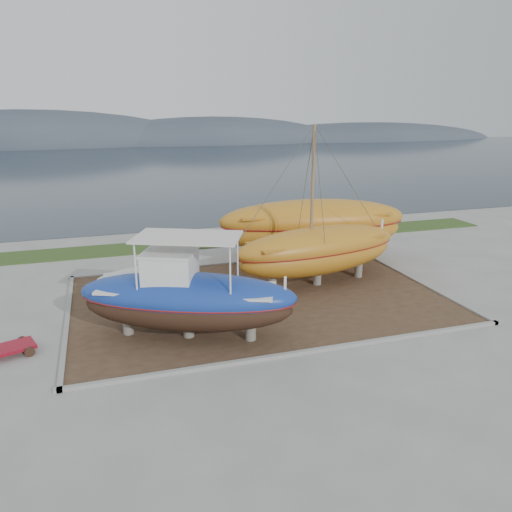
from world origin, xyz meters
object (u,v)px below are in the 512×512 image
object	(u,v)px
white_dinghy	(142,281)
red_trailer	(11,350)
orange_sailboat	(320,208)
orange_bare_hull	(313,232)
blue_caique	(187,288)

from	to	relation	value
white_dinghy	red_trailer	bearing A→B (deg)	-147.59
orange_sailboat	orange_bare_hull	distance (m)	4.77
white_dinghy	orange_bare_hull	bearing A→B (deg)	2.87
blue_caique	red_trailer	xyz separation A→B (m)	(-6.88, 0.60, -2.05)
blue_caique	white_dinghy	xyz separation A→B (m)	(-1.35, 5.73, -1.49)
blue_caique	orange_sailboat	distance (m)	9.15
blue_caique	white_dinghy	world-z (taller)	blue_caique
blue_caique	orange_sailboat	xyz separation A→B (m)	(7.81, 4.31, 2.04)
white_dinghy	orange_bare_hull	size ratio (longest dim) A/B	0.40
blue_caique	orange_bare_hull	xyz separation A→B (m)	(9.24, 8.23, -0.28)
blue_caique	orange_sailboat	world-z (taller)	orange_sailboat
orange_sailboat	white_dinghy	bearing A→B (deg)	161.44
white_dinghy	red_trailer	xyz separation A→B (m)	(-5.53, -5.12, -0.57)
white_dinghy	orange_bare_hull	world-z (taller)	orange_bare_hull
blue_caique	orange_sailboat	size ratio (longest dim) A/B	0.93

